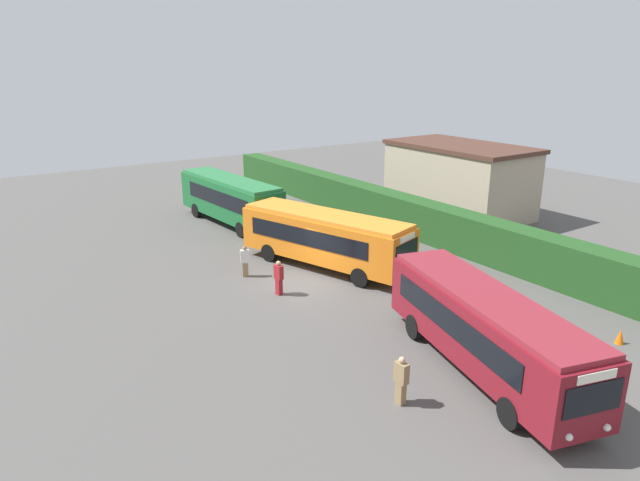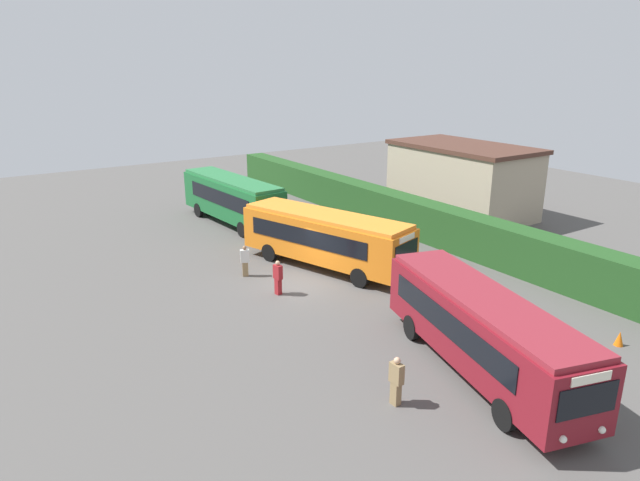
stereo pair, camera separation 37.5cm
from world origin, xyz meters
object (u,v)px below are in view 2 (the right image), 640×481
at_px(person_left, 318,231).
at_px(person_far, 396,380).
at_px(bus_maroon, 482,328).
at_px(person_right, 278,277).
at_px(bus_green, 232,198).
at_px(traffic_cone, 619,339).
at_px(bus_orange, 326,237).
at_px(person_center, 245,260).

height_order(person_left, person_far, person_left).
relative_size(person_left, person_far, 1.02).
relative_size(bus_maroon, person_far, 5.98).
relative_size(person_left, person_right, 1.02).
xyz_separation_m(bus_green, traffic_cone, (24.51, 5.18, -1.55)).
distance_m(bus_green, person_left, 7.65).
relative_size(bus_maroon, traffic_cone, 17.13).
bearing_deg(bus_green, traffic_cone, -172.24).
height_order(bus_maroon, person_left, bus_maroon).
distance_m(person_left, person_far, 17.00).
height_order(person_left, person_right, person_left).
xyz_separation_m(person_left, traffic_cone, (17.27, 2.89, -0.62)).
bearing_deg(bus_maroon, person_left, -176.54).
height_order(person_left, traffic_cone, person_left).
distance_m(bus_orange, traffic_cone, 14.64).
bearing_deg(person_right, person_far, 73.93).
bearing_deg(person_far, person_left, 63.13).
bearing_deg(person_far, person_right, 80.50).
distance_m(bus_orange, person_left, 4.01).
bearing_deg(bus_orange, person_center, -123.91).
xyz_separation_m(bus_maroon, traffic_cone, (1.69, 6.21, -1.46)).
relative_size(bus_green, bus_maroon, 1.00).
bearing_deg(bus_maroon, traffic_cone, 90.26).
relative_size(bus_orange, traffic_cone, 17.05).
height_order(bus_orange, person_center, bus_orange).
height_order(person_center, person_far, person_far).
xyz_separation_m(bus_green, person_left, (7.24, 2.29, -0.93)).
height_order(bus_orange, person_far, bus_orange).
relative_size(bus_green, traffic_cone, 17.14).
xyz_separation_m(person_left, person_far, (15.43, -7.13, -0.02)).
xyz_separation_m(bus_green, person_far, (22.67, -4.84, -0.95)).
bearing_deg(person_left, person_right, -132.81).
distance_m(person_far, traffic_cone, 10.20).
bearing_deg(person_far, traffic_cone, -12.47).
bearing_deg(traffic_cone, bus_green, -168.07).
xyz_separation_m(bus_maroon, person_right, (-10.26, -2.48, -0.86)).
relative_size(person_right, person_far, 1.00).
relative_size(person_left, person_center, 1.06).
distance_m(bus_green, traffic_cone, 25.10).
bearing_deg(person_right, bus_green, -114.30).
relative_size(person_center, person_far, 0.96).
height_order(bus_green, person_far, bus_green).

